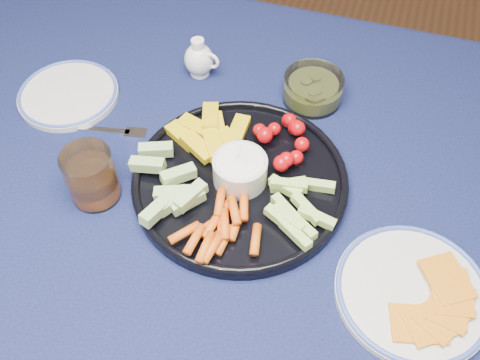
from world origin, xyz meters
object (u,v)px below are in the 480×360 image
(crudite_platter, at_px, (239,178))
(cheese_plate, at_px, (413,291))
(side_plate_extra, at_px, (68,94))
(juice_tumbler, at_px, (92,179))
(dining_table, at_px, (230,230))
(pickle_bowl, at_px, (313,90))
(creamer_pitcher, at_px, (199,59))

(crudite_platter, relative_size, cheese_plate, 1.61)
(crudite_platter, distance_m, side_plate_extra, 0.38)
(juice_tumbler, bearing_deg, side_plate_extra, 129.48)
(dining_table, bearing_deg, pickle_bowl, 74.81)
(side_plate_extra, bearing_deg, crudite_platter, -15.52)
(pickle_bowl, height_order, juice_tumbler, juice_tumbler)
(juice_tumbler, bearing_deg, dining_table, 14.42)
(pickle_bowl, relative_size, side_plate_extra, 0.59)
(creamer_pitcher, height_order, side_plate_extra, creamer_pitcher)
(pickle_bowl, distance_m, side_plate_extra, 0.45)
(dining_table, xyz_separation_m, juice_tumbler, (-0.20, -0.05, 0.13))
(crudite_platter, relative_size, juice_tumbler, 3.75)
(cheese_plate, height_order, juice_tumbler, juice_tumbler)
(creamer_pitcher, distance_m, side_plate_extra, 0.25)
(cheese_plate, xyz_separation_m, side_plate_extra, (-0.65, 0.21, -0.00))
(cheese_plate, xyz_separation_m, juice_tumbler, (-0.50, 0.02, 0.03))
(cheese_plate, relative_size, side_plate_extra, 1.17)
(creamer_pitcher, relative_size, cheese_plate, 0.36)
(cheese_plate, height_order, side_plate_extra, cheese_plate)
(dining_table, xyz_separation_m, creamer_pitcher, (-0.15, 0.27, 0.12))
(juice_tumbler, distance_m, side_plate_extra, 0.24)
(creamer_pitcher, bearing_deg, cheese_plate, -38.09)
(pickle_bowl, distance_m, cheese_plate, 0.41)
(pickle_bowl, relative_size, cheese_plate, 0.50)
(creamer_pitcher, xyz_separation_m, cheese_plate, (0.44, -0.35, -0.02))
(side_plate_extra, bearing_deg, juice_tumbler, -50.52)
(crudite_platter, xyz_separation_m, side_plate_extra, (-0.36, 0.10, -0.01))
(dining_table, height_order, side_plate_extra, side_plate_extra)
(creamer_pitcher, bearing_deg, pickle_bowl, -1.21)
(pickle_bowl, bearing_deg, dining_table, -105.19)
(juice_tumbler, relative_size, side_plate_extra, 0.50)
(crudite_platter, distance_m, creamer_pitcher, 0.28)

